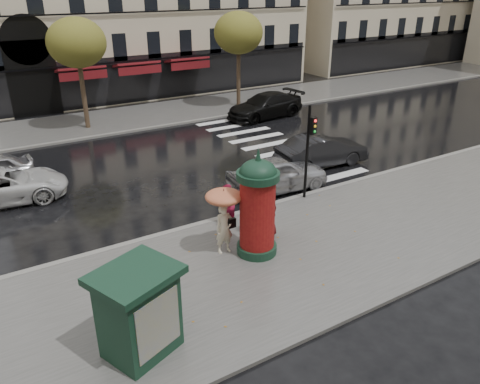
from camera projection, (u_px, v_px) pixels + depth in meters
ground at (286, 248)px, 16.19m from camera, size 160.00×160.00×0.00m
near_sidewalk at (295, 253)px, 15.78m from camera, size 90.00×7.00×0.12m
far_sidewalk at (115, 120)px, 30.95m from camera, size 90.00×6.00×0.12m
near_kerb at (241, 213)px, 18.50m from camera, size 90.00×0.25×0.14m
far_kerb at (130, 131)px, 28.61m from camera, size 90.00×0.25×0.14m
zebra_crossing at (270, 144)px, 26.51m from camera, size 3.60×11.75×0.01m
tree_far_left at (77, 43)px, 27.12m from camera, size 3.40×3.40×6.64m
tree_far_right at (238, 33)px, 32.34m from camera, size 3.40×3.40×6.64m
woman_umbrella at (224, 211)px, 15.14m from camera, size 1.21×1.21×2.33m
woman_red at (227, 205)px, 17.22m from camera, size 0.99×0.96×1.60m
man_burgundy at (267, 212)px, 16.33m from camera, size 0.99×0.67×1.96m
morris_column at (257, 204)px, 15.03m from camera, size 1.38×1.38×3.71m
traffic_light at (309, 144)px, 18.73m from camera, size 0.28×0.38×3.94m
newsstand at (139, 311)px, 11.09m from camera, size 2.35×2.18×2.29m
car_silver at (277, 174)px, 20.38m from camera, size 4.71×2.22×1.56m
car_darkgrey at (322, 151)px, 23.19m from camera, size 4.84×2.08×1.55m
car_white at (2, 186)px, 19.34m from camera, size 5.35×2.91×1.42m
car_black at (265, 106)px, 31.45m from camera, size 5.74×2.81×1.61m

